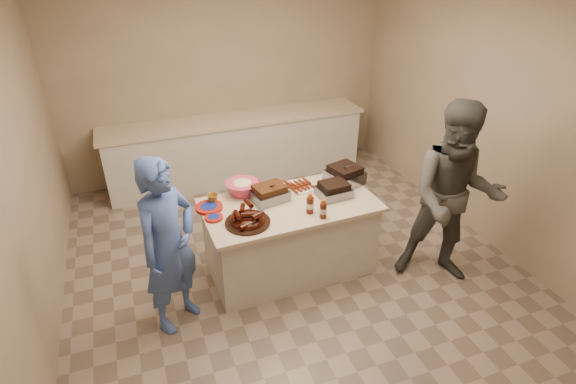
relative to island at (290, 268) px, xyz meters
name	(u,v)px	position (x,y,z in m)	size (l,w,h in m)	color
room	(294,267)	(0.04, -0.01, 0.00)	(4.50, 5.00, 2.70)	tan
back_counter	(237,148)	(0.04, 2.19, 0.45)	(3.60, 0.64, 0.90)	beige
island	(290,268)	(0.00, 0.00, 0.00)	(1.68, 0.88, 0.79)	beige
rib_platter	(248,223)	(-0.48, -0.19, 0.79)	(0.41, 0.41, 0.16)	#390B03
pulled_pork_tray	(270,200)	(-0.16, 0.13, 0.79)	(0.34, 0.26, 0.10)	#47230F
brisket_tray	(333,196)	(0.46, -0.02, 0.79)	(0.31, 0.26, 0.09)	black
roasting_pan	(344,183)	(0.68, 0.19, 0.79)	(0.33, 0.33, 0.13)	gray
coleslaw_bowl	(243,194)	(-0.38, 0.34, 0.79)	(0.33, 0.33, 0.23)	#C73358
sausage_plate	(299,188)	(0.20, 0.26, 0.79)	(0.31, 0.31, 0.05)	silver
mac_cheese_dish	(339,179)	(0.67, 0.29, 0.79)	(0.28, 0.21, 0.08)	orange
bbq_bottle_a	(310,213)	(0.11, -0.22, 0.79)	(0.07, 0.07, 0.20)	#45180D
bbq_bottle_b	(323,218)	(0.19, -0.34, 0.79)	(0.06, 0.06, 0.19)	#45180D
mustard_bottle	(261,196)	(-0.21, 0.24, 0.79)	(0.04, 0.04, 0.11)	#FCBC00
sauce_bowl	(269,197)	(-0.15, 0.18, 0.79)	(0.14, 0.04, 0.14)	silver
plate_stack_large	(209,209)	(-0.75, 0.18, 0.79)	(0.26, 0.26, 0.03)	#9F150F
plate_stack_small	(214,219)	(-0.74, -0.01, 0.79)	(0.17, 0.17, 0.02)	#9F150F
plastic_cup	(213,203)	(-0.69, 0.26, 0.79)	(0.10, 0.10, 0.10)	#96681D
basket_stack	(253,193)	(-0.28, 0.31, 0.79)	(0.20, 0.15, 0.10)	#9F150F
guest_blue	(181,318)	(-1.19, -0.31, 0.00)	(0.59, 1.61, 0.39)	#4360AF
guest_gray	(438,274)	(1.40, -0.63, 0.00)	(0.89, 1.84, 0.70)	#4D4B45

